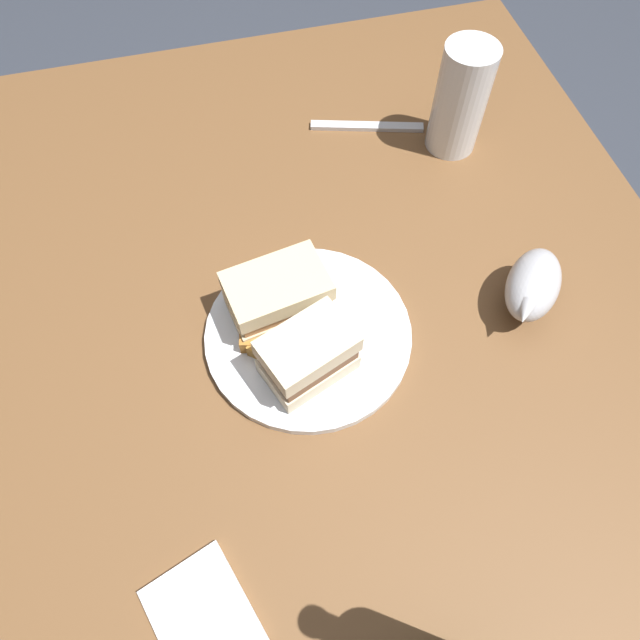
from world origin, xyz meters
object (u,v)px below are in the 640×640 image
pint_glass (459,106)px  gravy_boat (533,286)px  fork (367,126)px  sandwich_half_right (308,355)px  napkin (203,616)px  plate (308,334)px  sandwich_half_left (278,295)px

pint_glass → gravy_boat: (-0.30, 0.01, -0.03)m
gravy_boat → fork: 0.38m
sandwich_half_right → fork: sandwich_half_right is taller
sandwich_half_right → napkin: sandwich_half_right is taller
plate → sandwich_half_left: bearing=33.0°
gravy_boat → sandwich_half_left: bearing=78.3°
pint_glass → sandwich_half_left: bearing=126.2°
sandwich_half_left → sandwich_half_right: sandwich_half_right is taller
pint_glass → napkin: pint_glass is taller
sandwich_half_left → pint_glass: bearing=-53.8°
sandwich_half_left → pint_glass: 0.40m
sandwich_half_right → plate: bearing=-13.4°
pint_glass → napkin: bearing=139.8°
plate → fork: bearing=-27.7°
plate → sandwich_half_right: (-0.05, 0.01, 0.04)m
sandwich_half_right → sandwich_half_left: bearing=9.8°
sandwich_half_left → fork: 0.37m
sandwich_half_left → fork: sandwich_half_left is taller
pint_glass → fork: size_ratio=0.92×
sandwich_half_left → gravy_boat: 0.32m
fork → napkin: bearing=76.4°
sandwich_half_left → fork: (0.30, -0.21, -0.04)m
sandwich_half_left → sandwich_half_right: bearing=-170.2°
plate → fork: 0.39m
sandwich_half_left → sandwich_half_right: 0.09m
gravy_boat → sandwich_half_right: bearing=95.2°
pint_glass → gravy_boat: size_ratio=1.30×
gravy_boat → fork: size_ratio=0.70×
gravy_boat → napkin: (-0.26, 0.46, -0.04)m
pint_glass → fork: bearing=60.8°
plate → gravy_boat: (-0.02, -0.28, 0.04)m
sandwich_half_left → fork: size_ratio=0.74×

